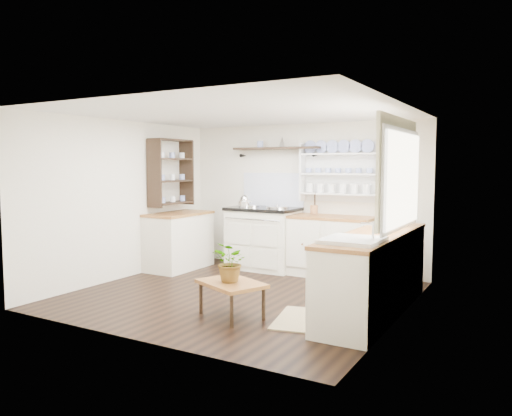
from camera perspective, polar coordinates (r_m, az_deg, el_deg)
The scene contains 19 objects.
floor at distance 6.47m, azimuth -1.81°, elevation -9.88°, with size 4.00×3.80×0.01m, color black.
wall_back at distance 7.96m, azimuth 5.34°, elevation 1.28°, with size 4.00×0.02×2.30m, color silver.
wall_right at distance 5.51m, azimuth 16.19°, elevation -0.53°, with size 0.02×3.80×2.30m, color silver.
wall_left at distance 7.52m, azimuth -14.94°, elevation 0.92°, with size 0.02×3.80×2.30m, color silver.
ceiling at distance 6.29m, azimuth -1.87°, elevation 10.82°, with size 4.00×3.80×0.01m, color white.
window at distance 5.64m, azimuth 16.14°, elevation 3.82°, with size 0.08×1.55×1.22m.
aga_cooker at distance 7.96m, azimuth 0.88°, elevation -3.39°, with size 1.10×0.76×1.02m.
back_cabinets at distance 7.53m, azimuth 8.52°, elevation -4.25°, with size 1.27×0.63×0.90m.
right_cabinets at distance 5.78m, azimuth 13.34°, elevation -7.13°, with size 0.62×2.43×0.90m.
belfast_sink at distance 5.01m, azimuth 10.99°, elevation -4.98°, with size 0.55×0.60×0.45m.
left_cabinets at distance 8.07m, azimuth -8.80°, elevation -3.64°, with size 0.62×1.13×0.90m.
plate_rack at distance 7.66m, azimuth 9.69°, elevation 4.12°, with size 1.20×0.22×0.90m.
high_shelf at distance 8.01m, azimuth 2.39°, elevation 6.75°, with size 1.50×0.29×0.16m.
left_shelving at distance 8.06m, azimuth -9.69°, elevation 4.12°, with size 0.28×0.80×1.05m, color black.
kettle at distance 7.94m, azimuth -1.31°, elevation 0.57°, with size 0.20×0.20×0.24m, color silver, non-canonical shape.
utensil_crock at distance 7.65m, azimuth 6.64°, elevation -0.18°, with size 0.11×0.11×0.13m, color #925D35.
center_table at distance 5.50m, azimuth -2.83°, elevation -8.89°, with size 0.86×0.75×0.39m.
potted_plant at distance 5.44m, azimuth -2.84°, elevation -6.19°, with size 0.39×0.34×0.44m, color #3F7233.
floor_rug at distance 5.49m, azimuth 5.37°, elevation -12.56°, with size 0.55×0.85×0.02m, color olive.
Camera 1 is at (3.28, -5.33, 1.66)m, focal length 35.00 mm.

